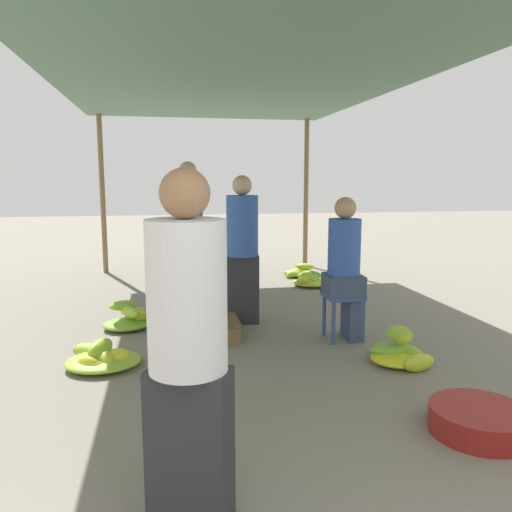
# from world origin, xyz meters

# --- Properties ---
(canopy_post_back_left) EXTENTS (0.08, 0.08, 2.50)m
(canopy_post_back_left) POSITION_xyz_m (-1.68, 6.96, 1.25)
(canopy_post_back_left) COLOR olive
(canopy_post_back_left) RESTS_ON ground
(canopy_post_back_right) EXTENTS (0.08, 0.08, 2.50)m
(canopy_post_back_right) POSITION_xyz_m (1.68, 6.96, 1.25)
(canopy_post_back_right) COLOR olive
(canopy_post_back_right) RESTS_ON ground
(canopy_tarp) EXTENTS (3.76, 7.06, 0.04)m
(canopy_tarp) POSITION_xyz_m (0.00, 3.63, 2.52)
(canopy_tarp) COLOR #567A60
(canopy_tarp) RESTS_ON canopy_post_front_left
(vendor_foreground) EXTENTS (0.43, 0.43, 1.55)m
(vendor_foreground) POSITION_xyz_m (-0.66, 0.66, 0.80)
(vendor_foreground) COLOR #2D2D33
(vendor_foreground) RESTS_ON ground
(stool) EXTENTS (0.34, 0.34, 0.44)m
(stool) POSITION_xyz_m (0.89, 3.00, 0.35)
(stool) COLOR #384C84
(stool) RESTS_ON ground
(vendor_seated) EXTENTS (0.36, 0.36, 1.34)m
(vendor_seated) POSITION_xyz_m (0.91, 3.00, 0.70)
(vendor_seated) COLOR #384766
(vendor_seated) RESTS_ON ground
(basin_black) EXTENTS (0.58, 0.58, 0.16)m
(basin_black) POSITION_xyz_m (1.07, 1.17, 0.08)
(basin_black) COLOR maroon
(basin_black) RESTS_ON ground
(banana_pile_left_0) EXTENTS (0.62, 0.64, 0.22)m
(banana_pile_left_0) POSITION_xyz_m (-1.26, 2.69, 0.07)
(banana_pile_left_0) COLOR yellow
(banana_pile_left_0) RESTS_ON ground
(banana_pile_left_1) EXTENTS (0.49, 0.45, 0.29)m
(banana_pile_left_1) POSITION_xyz_m (-1.11, 3.71, 0.11)
(banana_pile_left_1) COLOR #9DC330
(banana_pile_left_1) RESTS_ON ground
(banana_pile_right_0) EXTENTS (0.58, 0.40, 0.22)m
(banana_pile_right_0) POSITION_xyz_m (1.35, 5.99, 0.07)
(banana_pile_right_0) COLOR yellow
(banana_pile_right_0) RESTS_ON ground
(banana_pile_right_1) EXTENTS (0.48, 0.56, 0.33)m
(banana_pile_right_1) POSITION_xyz_m (1.13, 2.30, 0.10)
(banana_pile_right_1) COLOR #B7CD2B
(banana_pile_right_1) RESTS_ON ground
(banana_pile_right_2) EXTENTS (0.59, 0.53, 0.20)m
(banana_pile_right_2) POSITION_xyz_m (1.31, 5.36, 0.07)
(banana_pile_right_2) COLOR #8CBC33
(banana_pile_right_2) RESTS_ON ground
(crate_near) EXTENTS (0.52, 0.52, 0.18)m
(crate_near) POSITION_xyz_m (-0.32, 3.27, 0.09)
(crate_near) COLOR brown
(crate_near) RESTS_ON ground
(shopper_walking_mid) EXTENTS (0.37, 0.37, 1.54)m
(shopper_walking_mid) POSITION_xyz_m (0.05, 3.72, 0.80)
(shopper_walking_mid) COLOR #2D2D33
(shopper_walking_mid) RESTS_ON ground
(shopper_walking_far) EXTENTS (0.44, 0.44, 1.72)m
(shopper_walking_far) POSITION_xyz_m (-0.42, 5.13, 0.89)
(shopper_walking_far) COLOR #384766
(shopper_walking_far) RESTS_ON ground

